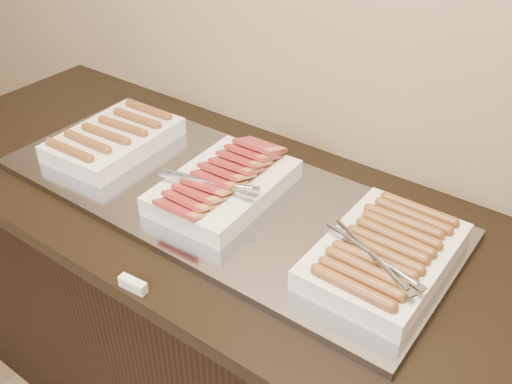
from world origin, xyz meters
TOP-DOWN VIEW (x-y plane):
  - counter at (0.00, 2.13)m, footprint 2.06×0.76m
  - warming_tray at (-0.03, 2.13)m, footprint 1.20×0.50m
  - dish_left at (-0.42, 2.13)m, footprint 0.26×0.37m
  - dish_center at (-0.01, 2.13)m, footprint 0.27×0.39m
  - dish_right at (0.43, 2.13)m, footprint 0.27×0.37m
  - label_holder at (0.03, 1.77)m, footprint 0.07×0.03m

SIDE VIEW (x-z plane):
  - counter at x=0.00m, z-range 0.00..0.90m
  - warming_tray at x=-0.03m, z-range 0.90..0.92m
  - label_holder at x=0.03m, z-range 0.90..0.93m
  - dish_left at x=-0.42m, z-range 0.91..0.98m
  - dish_right at x=0.43m, z-range 0.91..0.99m
  - dish_center at x=-0.01m, z-range 0.91..1.00m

